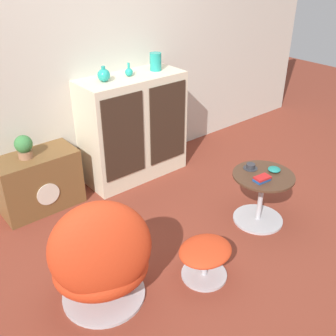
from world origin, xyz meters
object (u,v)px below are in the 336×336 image
(vase_inner_right, at_px, (156,62))
(potted_plant, at_px, (24,146))
(ottoman, at_px, (205,255))
(vase_leftmost, at_px, (104,75))
(egg_chair, at_px, (101,260))
(coffee_table, at_px, (261,196))
(bowl, at_px, (274,169))
(vase_inner_left, at_px, (129,72))
(sideboard, at_px, (133,128))
(book_stack, at_px, (262,179))
(teacup, at_px, (250,167))
(tv_console, at_px, (39,182))

(vase_inner_right, distance_m, potted_plant, 1.51)
(ottoman, bearing_deg, vase_leftmost, 82.99)
(vase_leftmost, distance_m, potted_plant, 0.96)
(egg_chair, relative_size, coffee_table, 1.64)
(ottoman, distance_m, bowl, 1.04)
(egg_chair, height_order, vase_inner_left, vase_inner_left)
(sideboard, xyz_separation_m, coffee_table, (0.37, -1.40, -0.28))
(ottoman, xyz_separation_m, potted_plant, (-0.63, 1.64, 0.46))
(egg_chair, distance_m, vase_leftmost, 1.79)
(vase_inner_left, distance_m, book_stack, 1.62)
(coffee_table, bearing_deg, vase_leftmost, 115.33)
(vase_leftmost, bearing_deg, teacup, -62.32)
(sideboard, height_order, coffee_table, sideboard)
(egg_chair, xyz_separation_m, vase_leftmost, (0.90, 1.34, 0.77))
(sideboard, distance_m, book_stack, 1.48)
(bowl, bearing_deg, vase_inner_right, 97.26)
(coffee_table, height_order, book_stack, book_stack)
(coffee_table, relative_size, vase_inner_right, 3.04)
(vase_inner_right, xyz_separation_m, potted_plant, (-1.42, 0.05, -0.51))
(egg_chair, relative_size, teacup, 6.98)
(sideboard, bearing_deg, potted_plant, 177.42)
(ottoman, relative_size, vase_inner_left, 3.28)
(vase_inner_left, relative_size, bowl, 1.17)
(book_stack, bearing_deg, tv_console, 131.35)
(sideboard, xyz_separation_m, potted_plant, (-1.12, 0.05, 0.12))
(tv_console, xyz_separation_m, vase_inner_right, (1.35, -0.05, 0.90))
(coffee_table, bearing_deg, vase_inner_left, 105.42)
(book_stack, relative_size, bowl, 1.32)
(tv_console, xyz_separation_m, vase_inner_left, (1.03, -0.05, 0.85))
(vase_inner_left, distance_m, bowl, 1.64)
(vase_inner_left, height_order, book_stack, vase_inner_left)
(tv_console, xyz_separation_m, bowl, (1.53, -1.47, 0.22))
(coffee_table, xyz_separation_m, vase_leftmost, (-0.66, 1.40, 0.88))
(vase_inner_left, bearing_deg, bowl, -70.43)
(vase_inner_right, height_order, bowl, vase_inner_right)
(vase_inner_right, bearing_deg, coffee_table, -87.42)
(teacup, bearing_deg, ottoman, -158.62)
(sideboard, relative_size, ottoman, 2.61)
(vase_leftmost, bearing_deg, vase_inner_left, -0.00)
(egg_chair, bearing_deg, book_stack, -4.66)
(ottoman, relative_size, teacup, 3.35)
(vase_leftmost, bearing_deg, coffee_table, -64.67)
(vase_leftmost, xyz_separation_m, teacup, (0.66, -1.26, -0.65))
(coffee_table, relative_size, vase_inner_left, 4.16)
(tv_console, bearing_deg, vase_inner_right, -1.94)
(teacup, bearing_deg, coffee_table, -88.31)
(sideboard, bearing_deg, vase_inner_left, 167.35)
(vase_inner_right, bearing_deg, egg_chair, -138.39)
(potted_plant, relative_size, book_stack, 1.48)
(vase_inner_left, distance_m, vase_inner_right, 0.33)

